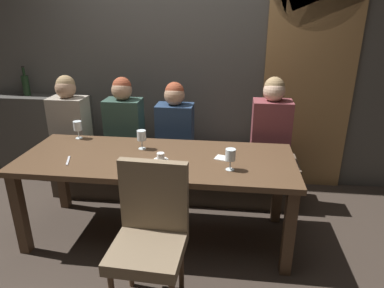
{
  "coord_description": "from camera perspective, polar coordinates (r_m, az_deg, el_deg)",
  "views": [
    {
      "loc": [
        0.59,
        -2.49,
        1.84
      ],
      "look_at": [
        0.28,
        0.06,
        0.84
      ],
      "focal_mm": 32.31,
      "sensor_mm": 36.0,
      "label": 1
    }
  ],
  "objects": [
    {
      "name": "dining_table",
      "position": [
        2.82,
        -5.82,
        -3.77
      ],
      "size": [
        2.2,
        0.84,
        0.74
      ],
      "color": "#493422",
      "rests_on": "ground"
    },
    {
      "name": "diner_bearded",
      "position": [
        3.53,
        -11.17,
        4.06
      ],
      "size": [
        0.36,
        0.24,
        0.79
      ],
      "color": "#2D473D",
      "rests_on": "banquette_bench"
    },
    {
      "name": "chair_near_side",
      "position": [
        2.24,
        -6.88,
        -13.85
      ],
      "size": [
        0.46,
        0.46,
        0.98
      ],
      "color": "brown",
      "rests_on": "ground"
    },
    {
      "name": "folded_napkin",
      "position": [
        2.75,
        5.03,
        -2.32
      ],
      "size": [
        0.13,
        0.13,
        0.01
      ],
      "primitive_type": "cube",
      "rotation": [
        0.0,
        0.0,
        -0.29
      ],
      "color": "silver",
      "rests_on": "dining_table"
    },
    {
      "name": "ground",
      "position": [
        3.15,
        -5.37,
        -14.59
      ],
      "size": [
        9.0,
        9.0,
        0.0
      ],
      "primitive_type": "plane",
      "color": "#382D26"
    },
    {
      "name": "wine_glass_far_right",
      "position": [
        2.52,
        6.38,
        -1.85
      ],
      "size": [
        0.08,
        0.08,
        0.16
      ],
      "color": "silver",
      "rests_on": "dining_table"
    },
    {
      "name": "back_wall_tiled",
      "position": [
        3.78,
        -2.18,
        16.01
      ],
      "size": [
        6.0,
        0.12,
        3.0
      ],
      "primitive_type": "cube",
      "color": "#4C4944",
      "rests_on": "ground"
    },
    {
      "name": "wine_glass_center_front",
      "position": [
        3.31,
        -18.35,
        2.73
      ],
      "size": [
        0.08,
        0.08,
        0.16
      ],
      "color": "silver",
      "rests_on": "dining_table"
    },
    {
      "name": "back_counter",
      "position": [
        4.35,
        -22.98,
        1.17
      ],
      "size": [
        1.1,
        0.28,
        0.95
      ],
      "primitive_type": "cube",
      "color": "#413E3A",
      "rests_on": "ground"
    },
    {
      "name": "diner_far_end",
      "position": [
        3.43,
        -2.84,
        3.61
      ],
      "size": [
        0.36,
        0.24,
        0.75
      ],
      "color": "navy",
      "rests_on": "banquette_bench"
    },
    {
      "name": "arched_door",
      "position": [
        3.75,
        19.04,
        12.8
      ],
      "size": [
        0.9,
        0.05,
        2.55
      ],
      "color": "olive",
      "rests_on": "ground"
    },
    {
      "name": "diner_redhead",
      "position": [
        3.72,
        -19.58,
        4.18
      ],
      "size": [
        0.36,
        0.24,
        0.8
      ],
      "color": "#9E9384",
      "rests_on": "banquette_bench"
    },
    {
      "name": "wine_glass_center_back",
      "position": [
        2.93,
        -8.33,
        1.34
      ],
      "size": [
        0.08,
        0.08,
        0.16
      ],
      "color": "silver",
      "rests_on": "dining_table"
    },
    {
      "name": "espresso_cup",
      "position": [
        2.71,
        -5.19,
        -2.23
      ],
      "size": [
        0.12,
        0.12,
        0.06
      ],
      "color": "white",
      "rests_on": "dining_table"
    },
    {
      "name": "banquette_bench",
      "position": [
        3.63,
        -3.19,
        -5.24
      ],
      "size": [
        2.5,
        0.44,
        0.45
      ],
      "color": "#40352A",
      "rests_on": "ground"
    },
    {
      "name": "diner_near_end",
      "position": [
        3.35,
        12.96,
        3.33
      ],
      "size": [
        0.36,
        0.24,
        0.83
      ],
      "color": "brown",
      "rests_on": "banquette_bench"
    },
    {
      "name": "wine_bottle_dark_red",
      "position": [
        4.31,
        -25.75,
        8.82
      ],
      "size": [
        0.08,
        0.08,
        0.33
      ],
      "color": "black",
      "rests_on": "back_counter"
    },
    {
      "name": "fork_on_table",
      "position": [
        2.87,
        -19.77,
        -2.58
      ],
      "size": [
        0.07,
        0.17,
        0.01
      ],
      "primitive_type": "cube",
      "rotation": [
        0.0,
        0.0,
        0.33
      ],
      "color": "silver",
      "rests_on": "dining_table"
    }
  ]
}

